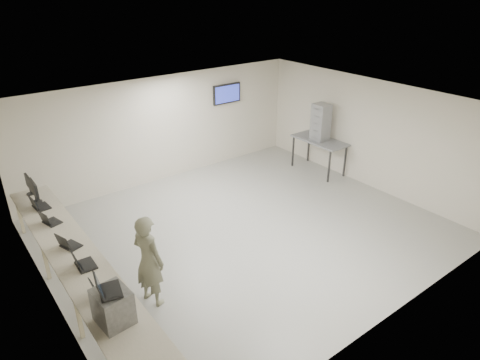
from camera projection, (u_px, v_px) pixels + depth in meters
room at (245, 171)px, 8.85m from camera, size 8.01×7.01×2.81m
workbench at (75, 258)px, 7.08m from camera, size 0.76×6.00×0.90m
equipment_box at (113, 307)px, 5.58m from camera, size 0.46×0.51×0.49m
laptop_on_box at (105, 289)px, 5.41m from camera, size 0.38×0.42×0.29m
laptop_0 at (100, 292)px, 6.12m from camera, size 0.29×0.34×0.26m
laptop_1 at (82, 263)px, 6.71m from camera, size 0.32×0.38×0.29m
laptop_2 at (67, 244)px, 7.21m from camera, size 0.37×0.40×0.26m
laptop_3 at (49, 220)px, 7.91m from camera, size 0.35×0.39×0.26m
laptop_4 at (38, 205)px, 8.42m from camera, size 0.33×0.39×0.29m
monitor_near at (34, 190)px, 8.57m from camera, size 0.21×0.47×0.46m
monitor_far at (29, 183)px, 8.91m from camera, size 0.19×0.42×0.41m
soldier at (149, 260)px, 7.02m from camera, size 0.57×0.70×1.66m
side_table at (320, 142)px, 11.90m from camera, size 0.74×1.59×0.95m
storage_bins at (321, 122)px, 11.64m from camera, size 0.38×0.43×1.01m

